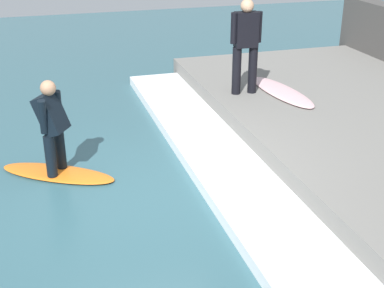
# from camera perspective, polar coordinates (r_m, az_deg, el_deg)

# --- Properties ---
(ground_plane) EXTENTS (28.00, 28.00, 0.00)m
(ground_plane) POSITION_cam_1_polar(r_m,az_deg,el_deg) (7.20, -5.45, -5.76)
(ground_plane) COLOR #335B66
(wave_foam_crest) EXTENTS (1.06, 10.01, 0.17)m
(wave_foam_crest) POSITION_cam_1_polar(r_m,az_deg,el_deg) (7.49, 4.57, -3.73)
(wave_foam_crest) COLOR white
(wave_foam_crest) RESTS_ON ground_plane
(surfboard_riding) EXTENTS (1.77, 1.39, 0.06)m
(surfboard_riding) POSITION_cam_1_polar(r_m,az_deg,el_deg) (7.99, -14.13, -3.04)
(surfboard_riding) COLOR orange
(surfboard_riding) RESTS_ON ground_plane
(surfer_riding) EXTENTS (0.53, 0.53, 1.37)m
(surfer_riding) POSITION_cam_1_polar(r_m,az_deg,el_deg) (7.67, -14.71, 2.23)
(surfer_riding) COLOR black
(surfer_riding) RESTS_ON surfboard_riding
(surfer_waiting_near) EXTENTS (0.57, 0.26, 1.69)m
(surfer_waiting_near) POSITION_cam_1_polar(r_m,az_deg,el_deg) (9.66, 5.76, 10.81)
(surfer_waiting_near) COLOR black
(surfer_waiting_near) RESTS_ON concrete_ledge
(surfboard_waiting_near) EXTENTS (0.72, 2.00, 0.06)m
(surfboard_waiting_near) POSITION_cam_1_polar(r_m,az_deg,el_deg) (9.99, 9.56, 5.54)
(surfboard_waiting_near) COLOR beige
(surfboard_waiting_near) RESTS_ON concrete_ledge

